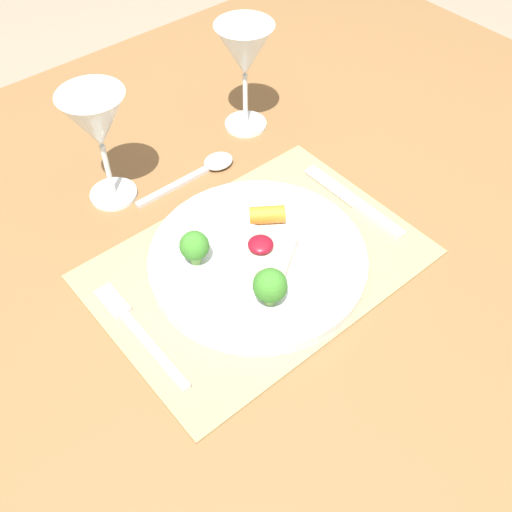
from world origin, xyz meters
The scene contains 9 objects.
ground_plane centered at (0.00, 0.00, 0.00)m, with size 8.00×8.00×0.00m, color gray.
dining_table centered at (0.00, 0.00, 0.67)m, with size 1.56×1.26×0.74m.
placemat centered at (0.00, 0.00, 0.74)m, with size 0.43×0.31×0.00m, color #9E895B.
dinner_plate centered at (-0.01, 0.00, 0.76)m, with size 0.30×0.30×0.07m.
fork centered at (-0.19, 0.02, 0.75)m, with size 0.02×0.19×0.01m.
knife centered at (0.19, -0.01, 0.75)m, with size 0.02×0.19×0.01m.
spoon centered at (0.07, 0.20, 0.75)m, with size 0.18×0.04×0.01m.
wine_glass_near centered at (0.19, 0.25, 0.87)m, with size 0.09×0.09×0.18m.
wine_glass_far centered at (-0.08, 0.25, 0.87)m, with size 0.09×0.09×0.18m.
Camera 1 is at (-0.34, -0.40, 1.36)m, focal length 42.00 mm.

